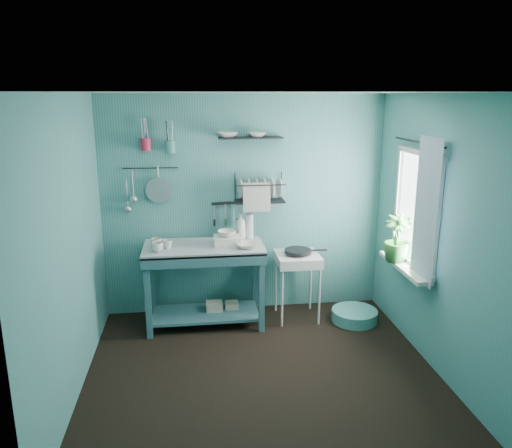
{
  "coord_description": "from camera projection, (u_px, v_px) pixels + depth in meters",
  "views": [
    {
      "loc": [
        -0.58,
        -4.04,
        2.49
      ],
      "look_at": [
        0.05,
        0.85,
        1.2
      ],
      "focal_mm": 35.0,
      "sensor_mm": 36.0,
      "label": 1
    }
  ],
  "objects": [
    {
      "name": "ceiling",
      "position": [
        263.0,
        93.0,
        3.95
      ],
      "size": [
        3.2,
        3.2,
        0.0
      ],
      "primitive_type": "plane",
      "rotation": [
        3.14,
        0.0,
        0.0
      ],
      "color": "silver",
      "rests_on": "ground"
    },
    {
      "name": "wall_front",
      "position": [
        300.0,
        319.0,
        2.83
      ],
      "size": [
        3.2,
        0.0,
        3.2
      ],
      "primitive_type": "plane",
      "rotation": [
        -1.57,
        0.0,
        0.0
      ],
      "color": "#3B7A79",
      "rests_on": "ground"
    },
    {
      "name": "knife_strip",
      "position": [
        225.0,
        203.0,
        5.64
      ],
      "size": [
        0.32,
        0.07,
        0.03
      ],
      "primitive_type": "cube",
      "rotation": [
        0.0,
        0.0,
        0.17
      ],
      "color": "black",
      "rests_on": "wall_back"
    },
    {
      "name": "mug_mid",
      "position": [
        168.0,
        244.0,
        5.24
      ],
      "size": [
        0.14,
        0.14,
        0.09
      ],
      "primitive_type": "imported",
      "rotation": [
        0.0,
        0.0,
        0.52
      ],
      "color": "silver",
      "rests_on": "work_counter"
    },
    {
      "name": "wall_right",
      "position": [
        440.0,
        237.0,
        4.46
      ],
      "size": [
        0.0,
        3.0,
        3.0
      ],
      "primitive_type": "plane",
      "rotation": [
        1.57,
        0.0,
        -1.57
      ],
      "color": "#3B7A79",
      "rests_on": "ground"
    },
    {
      "name": "utensil_cup_teal",
      "position": [
        170.0,
        147.0,
        5.35
      ],
      "size": [
        0.11,
        0.11,
        0.13
      ],
      "primitive_type": "cylinder",
      "color": "teal",
      "rests_on": "wall_back"
    },
    {
      "name": "potted_plant",
      "position": [
        397.0,
        238.0,
        5.05
      ],
      "size": [
        0.33,
        0.33,
        0.48
      ],
      "primitive_type": "imported",
      "rotation": [
        0.0,
        0.0,
        -0.28
      ],
      "color": "#2B6D2E",
      "rests_on": "windowsill"
    },
    {
      "name": "ladle_outer",
      "position": [
        133.0,
        183.0,
        5.44
      ],
      "size": [
        0.01,
        0.01,
        0.3
      ],
      "primitive_type": "cylinder",
      "color": "#A4A6AC",
      "rests_on": "wall_back"
    },
    {
      "name": "water_bottle",
      "position": [
        249.0,
        226.0,
        5.6
      ],
      "size": [
        0.09,
        0.09,
        0.28
      ],
      "primitive_type": "cylinder",
      "color": "silver",
      "rests_on": "work_counter"
    },
    {
      "name": "storage_tin_large",
      "position": [
        214.0,
        312.0,
        5.62
      ],
      "size": [
        0.18,
        0.18,
        0.22
      ],
      "primitive_type": "cube",
      "color": "tan",
      "rests_on": "floor"
    },
    {
      "name": "shelf_bowl_right",
      "position": [
        257.0,
        137.0,
        5.43
      ],
      "size": [
        0.23,
        0.23,
        0.05
      ],
      "primitive_type": "imported",
      "rotation": [
        0.0,
        0.0,
        -0.14
      ],
      "color": "silver",
      "rests_on": "upper_shelf"
    },
    {
      "name": "dish_rack",
      "position": [
        260.0,
        188.0,
        5.54
      ],
      "size": [
        0.58,
        0.33,
        0.32
      ],
      "primitive_type": "cube",
      "rotation": [
        0.0,
        0.0,
        -0.17
      ],
      "color": "black",
      "rests_on": "wall_back"
    },
    {
      "name": "window_glass",
      "position": [
        417.0,
        209.0,
        4.85
      ],
      "size": [
        0.0,
        1.1,
        1.1
      ],
      "primitive_type": "plane",
      "rotation": [
        1.57,
        0.0,
        1.57
      ],
      "color": "white",
      "rests_on": "wall_right"
    },
    {
      "name": "floor_basin",
      "position": [
        354.0,
        315.0,
        5.63
      ],
      "size": [
        0.51,
        0.51,
        0.13
      ],
      "primitive_type": "cylinder",
      "color": "teal",
      "rests_on": "floor"
    },
    {
      "name": "curtain",
      "position": [
        425.0,
        212.0,
        4.55
      ],
      "size": [
        0.0,
        1.35,
        1.35
      ],
      "primitive_type": "plane",
      "rotation": [
        1.57,
        0.0,
        1.57
      ],
      "color": "silver",
      "rests_on": "wall_right"
    },
    {
      "name": "floor",
      "position": [
        262.0,
        373.0,
        4.58
      ],
      "size": [
        3.2,
        3.2,
        0.0
      ],
      "primitive_type": "plane",
      "color": "black",
      "rests_on": "ground"
    },
    {
      "name": "shelf_bowl_left",
      "position": [
        227.0,
        138.0,
        5.39
      ],
      "size": [
        0.25,
        0.25,
        0.05
      ],
      "primitive_type": "imported",
      "rotation": [
        0.0,
        0.0,
        0.16
      ],
      "color": "silver",
      "rests_on": "upper_shelf"
    },
    {
      "name": "windowsill",
      "position": [
        404.0,
        267.0,
        4.99
      ],
      "size": [
        0.16,
        0.95,
        0.04
      ],
      "primitive_type": "cube",
      "color": "silver",
      "rests_on": "wall_right"
    },
    {
      "name": "wall_left",
      "position": [
        69.0,
        251.0,
        4.07
      ],
      "size": [
        0.0,
        3.0,
        3.0
      ],
      "primitive_type": "plane",
      "rotation": [
        1.57,
        0.0,
        1.57
      ],
      "color": "#3B7A79",
      "rests_on": "ground"
    },
    {
      "name": "hook_rail",
      "position": [
        150.0,
        168.0,
        5.43
      ],
      "size": [
        0.6,
        0.01,
        0.01
      ],
      "primitive_type": "cylinder",
      "rotation": [
        0.0,
        1.57,
        0.0
      ],
      "color": "black",
      "rests_on": "wall_back"
    },
    {
      "name": "soap_bottle",
      "position": [
        241.0,
        226.0,
        5.57
      ],
      "size": [
        0.11,
        0.12,
        0.3
      ],
      "primitive_type": "imported",
      "color": "silver",
      "rests_on": "work_counter"
    },
    {
      "name": "work_counter",
      "position": [
        205.0,
        285.0,
        5.47
      ],
      "size": [
        1.3,
        0.67,
        0.91
      ],
      "primitive_type": "cube",
      "rotation": [
        0.0,
        0.0,
        -0.02
      ],
      "color": "#305D66",
      "rests_on": "floor"
    },
    {
      "name": "utensil_cup_magenta",
      "position": [
        146.0,
        144.0,
        5.31
      ],
      "size": [
        0.11,
        0.11,
        0.13
      ],
      "primitive_type": "cylinder",
      "color": "#B2203B",
      "rests_on": "wall_back"
    },
    {
      "name": "wash_tub",
      "position": [
        227.0,
        241.0,
        5.36
      ],
      "size": [
        0.28,
        0.22,
        0.1
      ],
      "primitive_type": "cube",
      "color": "silver",
      "rests_on": "work_counter"
    },
    {
      "name": "mug_left",
      "position": [
        157.0,
        247.0,
        5.13
      ],
      "size": [
        0.12,
        0.12,
        0.1
      ],
      "primitive_type": "imported",
      "color": "silver",
      "rests_on": "work_counter"
    },
    {
      "name": "upper_shelf",
      "position": [
        251.0,
        138.0,
        5.42
      ],
      "size": [
        0.71,
        0.21,
        0.01
      ],
      "primitive_type": "cube",
      "rotation": [
        0.0,
        0.0,
        0.04
      ],
      "color": "black",
      "rests_on": "wall_back"
    },
    {
      "name": "colander",
      "position": [
        159.0,
        190.0,
        5.48
      ],
      "size": [
        0.28,
        0.03,
        0.28
      ],
      "primitive_type": "cylinder",
      "rotation": [
        1.54,
        0.0,
        0.0
      ],
      "color": "#A4A6AC",
      "rests_on": "wall_back"
    },
    {
      "name": "storage_tin_small",
      "position": [
        232.0,
        310.0,
        5.68
      ],
      "size": [
        0.15,
        0.15,
        0.2
      ],
      "primitive_type": "cube",
      "color": "tan",
      "rests_on": "floor"
    },
    {
      "name": "wall_back",
      "position": [
        244.0,
        206.0,
        5.7
      ],
      "size": [
        3.2,
        0.0,
        3.2
      ],
      "primitive_type": "plane",
      "rotation": [
        1.57,
        0.0,
        0.0
      ],
      "color": "#3B7A79",
      "rests_on": "ground"
    },
    {
      "name": "counter_bowl",
      "position": [
        247.0,
        246.0,
        5.26
      ],
      "size": [
        0.22,
        0.22,
        0.05
      ],
      "primitive_type": "imported",
      "color": "silver",
      "rests_on": "work_counter"
    },
    {
      "name": "curtain_rod",
      "position": [
        418.0,
        142.0,
        4.68
      ],
      "size": [
        0.02,
        1.05,
        0.02
      ],
      "primitive_type": "cylinder",
      "rotation": [
        1.57,
        0.0,
        0.0
      ],
      "color": "black",
      "rests_on": "wall_right"
    },
    {
      "name": "mug_right",
      "position": [
        156.0,
        243.0,
        5.29
      ],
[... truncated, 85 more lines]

